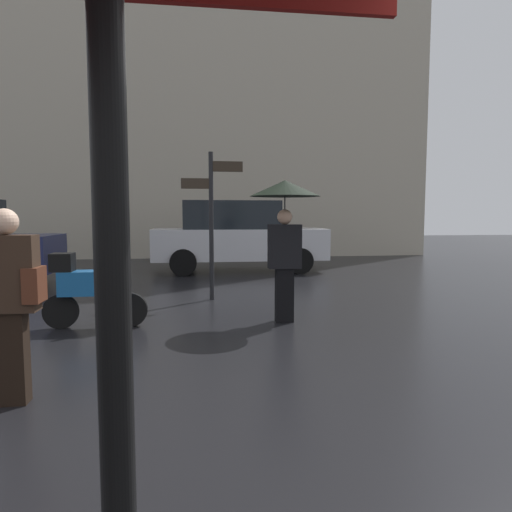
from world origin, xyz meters
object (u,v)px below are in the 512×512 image
at_px(pedestrian_with_umbrella, 285,210).
at_px(pedestrian_with_bag, 10,294).
at_px(parked_scooter, 92,287).
at_px(parked_car_left, 237,236).
at_px(street_signpost, 212,210).

distance_m(pedestrian_with_umbrella, pedestrian_with_bag, 3.74).
distance_m(pedestrian_with_umbrella, parked_scooter, 2.82).
bearing_deg(parked_car_left, parked_scooter, 58.50).
bearing_deg(pedestrian_with_bag, street_signpost, -84.96).
bearing_deg(parked_car_left, pedestrian_with_umbrella, 82.46).
bearing_deg(parked_car_left, street_signpost, 69.96).
bearing_deg(pedestrian_with_umbrella, street_signpost, 46.86).
bearing_deg(parked_scooter, pedestrian_with_bag, -109.29).
height_order(pedestrian_with_bag, parked_car_left, parked_car_left).
relative_size(pedestrian_with_bag, parked_car_left, 0.34).
relative_size(parked_car_left, street_signpost, 1.75).
relative_size(pedestrian_with_umbrella, street_signpost, 0.76).
distance_m(pedestrian_with_umbrella, street_signpost, 2.07).
bearing_deg(pedestrian_with_umbrella, pedestrian_with_bag, 152.29).
height_order(pedestrian_with_umbrella, street_signpost, street_signpost).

